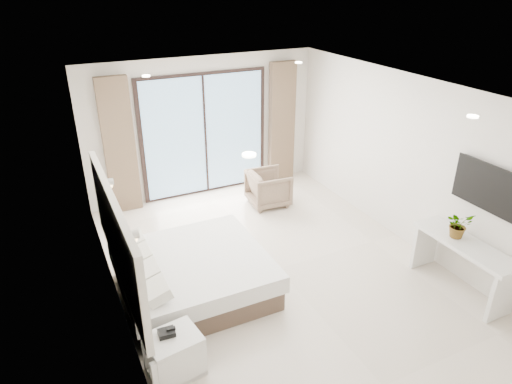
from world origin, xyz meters
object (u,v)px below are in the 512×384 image
Objects in this scene: bed at (193,275)px; console_desk at (463,256)px; armchair at (269,187)px; nightstand at (175,355)px.

console_desk is (3.37, -1.55, 0.27)m from bed.
armchair is (-1.18, 3.52, -0.19)m from console_desk.
bed is 3.14× the size of nightstand.
nightstand is at bearing -116.48° from bed.
console_desk is at bearing -24.76° from bed.
nightstand is 0.42× the size of console_desk.
nightstand is 0.85× the size of armchair.
bed is at bearing 155.24° from console_desk.
console_desk reaches higher than armchair.
console_desk is at bearing -12.31° from nightstand.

